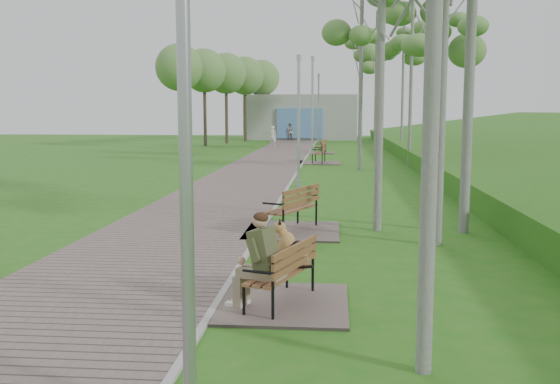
{
  "coord_description": "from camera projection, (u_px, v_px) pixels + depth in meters",
  "views": [
    {
      "loc": [
        1.55,
        -6.14,
        2.58
      ],
      "look_at": [
        0.53,
        5.55,
        1.05
      ],
      "focal_mm": 40.0,
      "sensor_mm": 36.0,
      "label": 1
    }
  ],
  "objects": [
    {
      "name": "birch_mid_b",
      "position": [
        443.0,
        23.0,
        24.75
      ],
      "size": [
        2.25,
        2.25,
        7.71
      ],
      "color": "silver",
      "rests_on": "ground"
    },
    {
      "name": "birch_distant_a",
      "position": [
        362.0,
        49.0,
        48.06
      ],
      "size": [
        2.94,
        2.94,
        9.36
      ],
      "color": "silver",
      "rests_on": "ground"
    },
    {
      "name": "bench_second",
      "position": [
        291.0,
        221.0,
        13.38
      ],
      "size": [
        1.99,
        2.22,
        1.22
      ],
      "color": "#695B55",
      "rests_on": "ground"
    },
    {
      "name": "pedestrian_far",
      "position": [
        290.0,
        132.0,
        54.44
      ],
      "size": [
        0.83,
        0.69,
        1.55
      ],
      "primitive_type": "imported",
      "rotation": [
        0.0,
        0.0,
        3.29
      ],
      "color": "gray",
      "rests_on": "ground"
    },
    {
      "name": "building_north",
      "position": [
        301.0,
        117.0,
        56.76
      ],
      "size": [
        10.0,
        5.2,
        4.0
      ],
      "color": "#9E9E99",
      "rests_on": "ground"
    },
    {
      "name": "kerb",
      "position": [
        299.0,
        169.0,
        27.77
      ],
      "size": [
        0.1,
        67.0,
        0.05
      ],
      "primitive_type": "cube",
      "color": "#999993",
      "rests_on": "ground"
    },
    {
      "name": "walkway",
      "position": [
        260.0,
        168.0,
        27.92
      ],
      "size": [
        3.5,
        67.0,
        0.04
      ],
      "primitive_type": "cube",
      "color": "#695B55",
      "rests_on": "ground"
    },
    {
      "name": "birch_mid_c",
      "position": [
        362.0,
        14.0,
        26.61
      ],
      "size": [
        2.42,
        2.42,
        8.53
      ],
      "color": "silver",
      "rests_on": "ground"
    },
    {
      "name": "birch_far_b",
      "position": [
        377.0,
        37.0,
        37.66
      ],
      "size": [
        2.61,
        2.61,
        8.9
      ],
      "color": "silver",
      "rests_on": "ground"
    },
    {
      "name": "bench_third",
      "position": [
        319.0,
        159.0,
        30.86
      ],
      "size": [
        2.04,
        2.26,
        1.25
      ],
      "color": "#695B55",
      "rests_on": "ground"
    },
    {
      "name": "lamp_post_third",
      "position": [
        312.0,
        109.0,
        36.13
      ],
      "size": [
        0.22,
        0.22,
        5.71
      ],
      "color": "#A3A6AB",
      "rests_on": "ground"
    },
    {
      "name": "bench_main",
      "position": [
        277.0,
        275.0,
        8.26
      ],
      "size": [
        1.72,
        1.91,
        1.5
      ],
      "color": "#695B55",
      "rests_on": "ground"
    },
    {
      "name": "lamp_post_far",
      "position": [
        318.0,
        111.0,
        50.71
      ],
      "size": [
        0.22,
        0.22,
        5.57
      ],
      "color": "#A3A6AB",
      "rests_on": "ground"
    },
    {
      "name": "ground",
      "position": [
        184.0,
        359.0,
        6.54
      ],
      "size": [
        120.0,
        120.0,
        0.0
      ],
      "primitive_type": "plane",
      "color": "#246617",
      "rests_on": "ground"
    },
    {
      "name": "lamp_post_near",
      "position": [
        186.0,
        160.0,
        4.84
      ],
      "size": [
        0.18,
        0.18,
        4.72
      ],
      "color": "#A3A6AB",
      "rests_on": "ground"
    },
    {
      "name": "lamp_post_second",
      "position": [
        299.0,
        126.0,
        20.94
      ],
      "size": [
        0.17,
        0.17,
        4.43
      ],
      "color": "#A3A6AB",
      "rests_on": "ground"
    },
    {
      "name": "birch_far_c",
      "position": [
        404.0,
        45.0,
        37.31
      ],
      "size": [
        2.34,
        2.34,
        8.24
      ],
      "color": "silver",
      "rests_on": "ground"
    },
    {
      "name": "pedestrian_near",
      "position": [
        273.0,
        136.0,
        45.04
      ],
      "size": [
        0.64,
        0.54,
        1.5
      ],
      "primitive_type": "imported",
      "rotation": [
        0.0,
        0.0,
        2.76
      ],
      "color": "white",
      "rests_on": "ground"
    },
    {
      "name": "bench_far",
      "position": [
        321.0,
        150.0,
        38.2
      ],
      "size": [
        1.65,
        1.83,
        1.01
      ],
      "color": "#695B55",
      "rests_on": "ground"
    }
  ]
}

